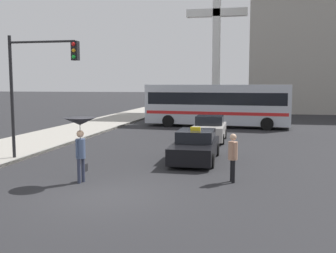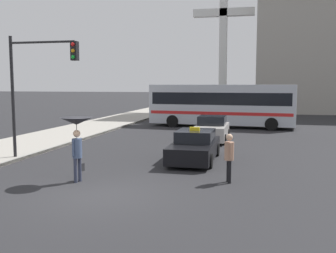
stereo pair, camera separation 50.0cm
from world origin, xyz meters
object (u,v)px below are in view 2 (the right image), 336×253
at_px(taxi, 195,147).
at_px(monument_cross, 223,34).
at_px(sedan_red, 212,130).
at_px(traffic_light, 38,75).
at_px(city_bus, 221,104).
at_px(pedestrian_with_umbrella, 77,129).
at_px(pedestrian_man, 229,154).

bearing_deg(taxi, monument_cross, -87.13).
distance_m(sedan_red, traffic_light, 10.84).
bearing_deg(sedan_red, traffic_light, 49.96).
xyz_separation_m(traffic_light, monument_cross, (5.05, 33.20, 5.61)).
xyz_separation_m(city_bus, monument_cross, (-1.47, 17.45, 7.56)).
height_order(pedestrian_with_umbrella, monument_cross, monument_cross).
relative_size(sedan_red, pedestrian_with_umbrella, 1.77).
height_order(taxi, sedan_red, taxi).
distance_m(taxi, city_bus, 14.13).
bearing_deg(pedestrian_with_umbrella, taxi, -19.81).
relative_size(city_bus, pedestrian_with_umbrella, 5.07).
bearing_deg(pedestrian_with_umbrella, city_bus, 5.87).
xyz_separation_m(sedan_red, city_bus, (-0.15, 7.81, 1.17)).
height_order(city_bus, pedestrian_with_umbrella, city_bus).
relative_size(sedan_red, pedestrian_man, 2.36).
bearing_deg(monument_cross, traffic_light, -98.65).
bearing_deg(pedestrian_with_umbrella, sedan_red, -1.55).
height_order(taxi, monument_cross, monument_cross).
bearing_deg(pedestrian_man, taxi, -169.28).
height_order(sedan_red, traffic_light, traffic_light).
relative_size(traffic_light, monument_cross, 0.33).
distance_m(traffic_light, monument_cross, 34.05).
relative_size(sedan_red, city_bus, 0.35).
xyz_separation_m(taxi, monument_cross, (-1.58, 31.52, 8.79)).
bearing_deg(taxi, pedestrian_man, 116.02).
xyz_separation_m(city_bus, traffic_light, (-6.53, -15.76, 1.94)).
bearing_deg(traffic_light, pedestrian_man, -13.09).
relative_size(sedan_red, monument_cross, 0.24).
bearing_deg(traffic_light, sedan_red, 49.96).
xyz_separation_m(pedestrian_man, monument_cross, (-3.35, 35.16, 8.41)).
bearing_deg(pedestrian_with_umbrella, pedestrian_man, -62.25).
xyz_separation_m(taxi, city_bus, (-0.11, 14.08, 1.24)).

